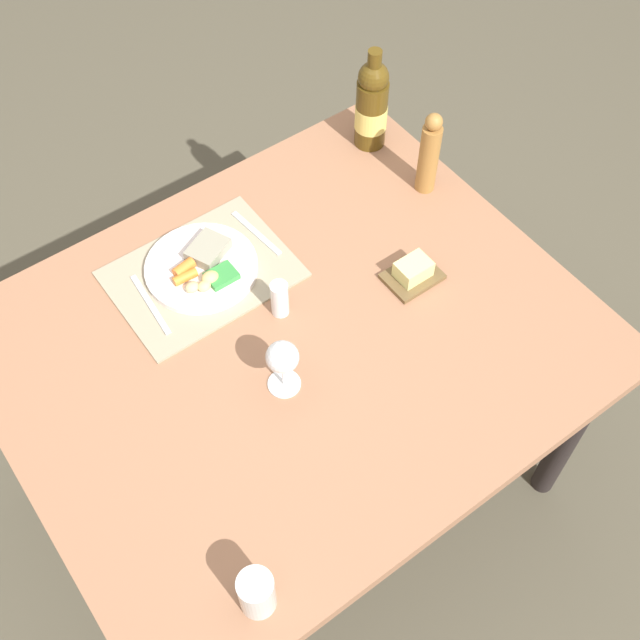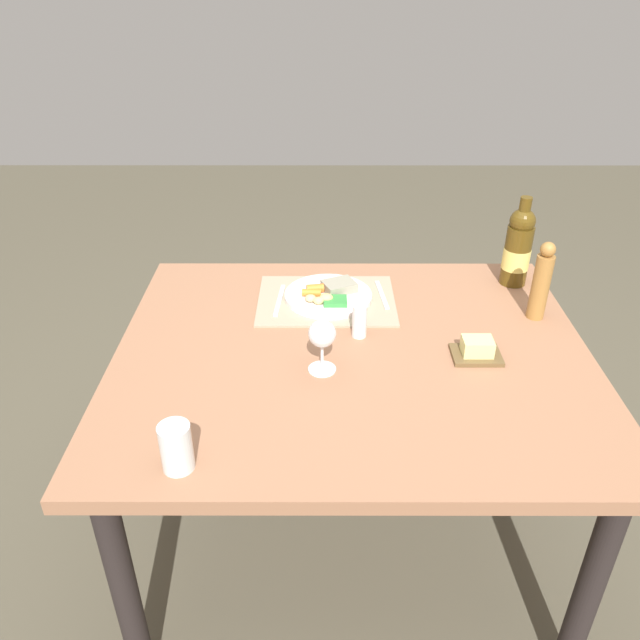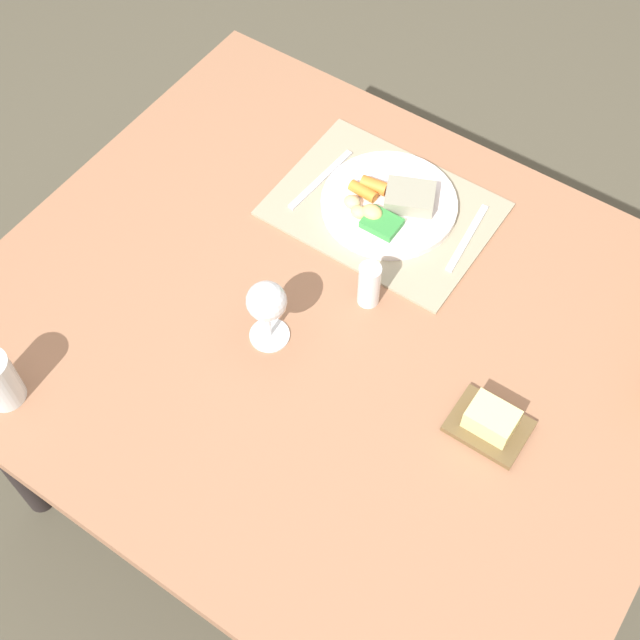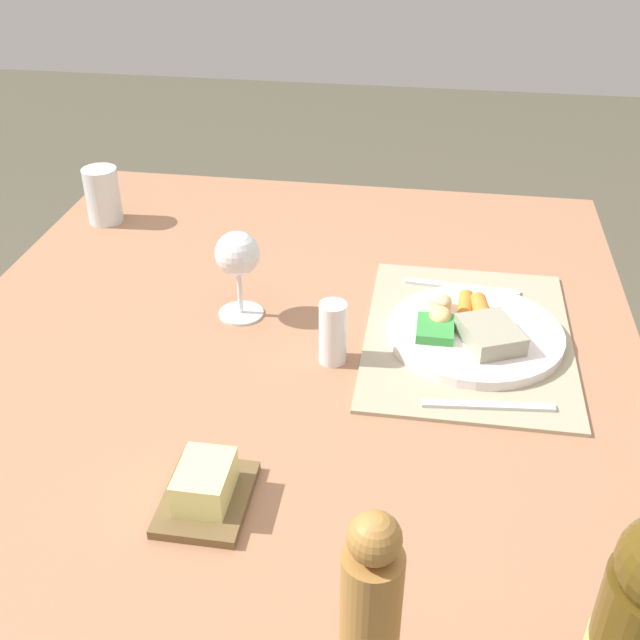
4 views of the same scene
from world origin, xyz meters
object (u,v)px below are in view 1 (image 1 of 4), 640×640
Objects in this scene: fork at (256,233)px; pepper_mill at (429,154)px; salt_shaker at (280,299)px; wine_glass at (282,359)px; wine_bottle at (372,105)px; water_tumbler at (257,594)px; dining_table at (293,357)px; knife at (150,304)px; dinner_plate at (202,266)px; butter_dish at (413,272)px.

fork is 0.75× the size of pepper_mill.
fork is 0.24m from salt_shaker.
pepper_mill is (-0.63, -0.27, 0.01)m from wine_glass.
wine_bottle is at bearing -87.26° from pepper_mill.
pepper_mill reaches higher than fork.
salt_shaker reaches higher than fork.
pepper_mill is 2.45× the size of salt_shaker.
pepper_mill is 2.17× the size of water_tumbler.
water_tumbler reaches higher than dining_table.
dinner_plate is at bearing -169.75° from knife.
salt_shaker reaches higher than dinner_plate.
wine_glass reaches higher than water_tumbler.
wine_bottle reaches higher than fork.
knife is 0.77m from pepper_mill.
salt_shaker is 0.34× the size of wine_bottle.
dinner_plate is 1.40× the size of knife.
knife is at bearing -38.92° from salt_shaker.
dining_table is 0.22m from wine_glass.
fork is 0.46m from wine_bottle.
wine_bottle is at bearing -165.71° from knife.
fork is 0.93× the size of knife.
wine_bottle reaches higher than salt_shaker.
dinner_plate reaches higher than dining_table.
water_tumbler reaches higher than dinner_plate.
wine_glass is at bearing -130.64° from water_tumbler.
pepper_mill is 0.32m from butter_dish.
fork is at bearing -173.19° from dinner_plate.
wine_glass is at bearing 8.31° from butter_dish.
salt_shaker is (0.53, 0.11, -0.07)m from pepper_mill.
dinner_plate is 2.76× the size of salt_shaker.
wine_glass is 0.20m from salt_shaker.
knife is at bearing 10.05° from wine_bottle.
wine_bottle is (-0.52, -0.32, 0.08)m from salt_shaker.
dinner_plate is 0.17m from fork.
pepper_mill is (-0.61, 0.10, 0.10)m from dinner_plate.
fork is at bearing -115.62° from wine_glass.
pepper_mill is at bearing 92.74° from wine_bottle.
fork is at bearing -110.26° from salt_shaker.
butter_dish is at bearing -149.98° from water_tumbler.
water_tumbler is (0.49, 0.74, 0.04)m from fork.
dining_table is at bearing -131.12° from water_tumbler.
wine_bottle is (0.01, -0.22, 0.01)m from pepper_mill.
dinner_plate is 0.50m from butter_dish.
wine_bottle is (-0.60, -0.12, 0.11)m from dinner_plate.
salt_shaker is (-0.02, -0.08, 0.13)m from dining_table.
salt_shaker is (-0.23, 0.19, 0.04)m from knife.
dining_table is 0.70m from wine_bottle.
wine_glass is at bearing 57.77° from salt_shaker.
dining_table is at bearing 36.61° from wine_bottle.
wine_glass is 1.33× the size of water_tumbler.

